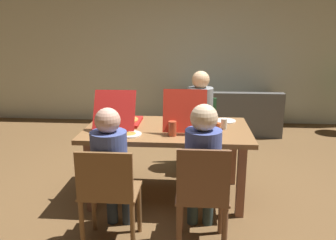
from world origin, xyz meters
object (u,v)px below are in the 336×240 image
(chair_2, at_px, (202,196))
(couch, at_px, (226,116))
(person_2, at_px, (203,163))
(drinking_glass_0, at_px, (224,124))
(drinking_glass_3, at_px, (217,129))
(drinking_glass_2, at_px, (172,129))
(drinking_glass_1, at_px, (204,131))
(person_0, at_px, (200,113))
(plate_1, at_px, (225,121))
(person_1, at_px, (112,163))
(chair_0, at_px, (199,127))
(pizza_box_1, at_px, (120,119))
(dining_table, at_px, (167,137))
(chair_1, at_px, (108,192))
(pizza_box_0, at_px, (185,122))
(plate_0, at_px, (129,134))

(chair_2, bearing_deg, couch, 81.96)
(person_2, relative_size, drinking_glass_0, 11.23)
(drinking_glass_3, bearing_deg, couch, 82.85)
(drinking_glass_2, bearing_deg, drinking_glass_1, -5.72)
(person_0, xyz_separation_m, drinking_glass_3, (0.15, -0.98, 0.08))
(plate_1, xyz_separation_m, drinking_glass_0, (-0.04, -0.30, 0.05))
(person_1, bearing_deg, chair_0, 66.86)
(person_2, height_order, pizza_box_1, person_2)
(dining_table, xyz_separation_m, chair_1, (-0.39, -0.94, -0.17))
(pizza_box_0, bearing_deg, chair_1, -120.87)
(person_1, bearing_deg, plate_1, 47.40)
(drinking_glass_2, xyz_separation_m, couch, (0.76, 2.77, -0.55))
(chair_0, bearing_deg, chair_1, -111.52)
(plate_1, xyz_separation_m, couch, (0.22, 2.20, -0.49))
(chair_2, relative_size, drinking_glass_3, 8.07)
(drinking_glass_2, bearing_deg, pizza_box_1, 147.79)
(chair_0, bearing_deg, person_2, -90.00)
(person_1, height_order, pizza_box_0, pizza_box_0)
(person_1, bearing_deg, pizza_box_1, 97.25)
(person_0, distance_m, pizza_box_1, 1.10)
(plate_1, bearing_deg, drinking_glass_3, -104.02)
(plate_0, bearing_deg, chair_0, 60.01)
(drinking_glass_0, bearing_deg, pizza_box_1, 174.57)
(chair_1, relative_size, drinking_glass_3, 7.67)
(person_0, height_order, plate_0, person_0)
(pizza_box_0, distance_m, plate_1, 0.52)
(person_0, xyz_separation_m, person_2, (0.00, -1.57, -0.03))
(drinking_glass_0, xyz_separation_m, drinking_glass_2, (-0.50, -0.26, 0.02))
(person_1, height_order, drinking_glass_0, person_1)
(plate_0, relative_size, drinking_glass_1, 1.83)
(chair_0, xyz_separation_m, person_2, (0.00, -1.71, 0.19))
(dining_table, bearing_deg, plate_1, 26.25)
(person_1, bearing_deg, plate_0, 84.89)
(drinking_glass_0, bearing_deg, drinking_glass_2, -152.69)
(person_1, height_order, pizza_box_1, person_1)
(plate_1, height_order, drinking_glass_0, drinking_glass_0)
(person_1, bearing_deg, chair_2, -10.42)
(dining_table, bearing_deg, plate_0, -142.82)
(person_1, distance_m, drinking_glass_2, 0.72)
(pizza_box_1, bearing_deg, couch, 60.91)
(pizza_box_0, relative_size, pizza_box_1, 0.90)
(plate_1, relative_size, drinking_glass_0, 2.13)
(person_1, bearing_deg, pizza_box_0, 54.87)
(chair_2, height_order, drinking_glass_2, chair_2)
(plate_0, xyz_separation_m, drinking_glass_1, (0.71, -0.03, 0.06))
(chair_1, height_order, person_2, person_2)
(chair_0, xyz_separation_m, person_0, (0.00, -0.14, 0.23))
(drinking_glass_0, bearing_deg, person_2, -106.44)
(chair_0, xyz_separation_m, drinking_glass_1, (0.02, -1.23, 0.32))
(person_1, relative_size, pizza_box_0, 2.13)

